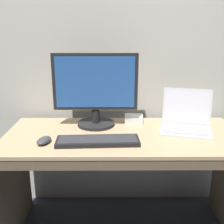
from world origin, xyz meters
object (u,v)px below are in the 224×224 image
(computer_mouse, at_px, (44,140))
(external_drive_box, at_px, (134,119))
(laptop_silver, at_px, (186,122))
(wired_keyboard, at_px, (98,141))
(external_monitor, at_px, (95,90))

(computer_mouse, bearing_deg, external_drive_box, 47.83)
(laptop_silver, xyz_separation_m, external_drive_box, (-0.32, 0.15, -0.03))
(wired_keyboard, distance_m, external_drive_box, 0.43)
(computer_mouse, bearing_deg, laptop_silver, 27.57)
(wired_keyboard, relative_size, computer_mouse, 4.08)
(laptop_silver, bearing_deg, computer_mouse, -166.25)
(external_monitor, xyz_separation_m, external_drive_box, (0.26, 0.07, -0.22))
(wired_keyboard, height_order, computer_mouse, computer_mouse)
(external_monitor, relative_size, computer_mouse, 4.67)
(external_monitor, distance_m, computer_mouse, 0.46)
(computer_mouse, height_order, external_drive_box, external_drive_box)
(laptop_silver, distance_m, external_monitor, 0.61)
(laptop_silver, relative_size, external_drive_box, 2.95)
(external_monitor, distance_m, external_drive_box, 0.34)
(external_monitor, xyz_separation_m, wired_keyboard, (0.02, -0.29, -0.23))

